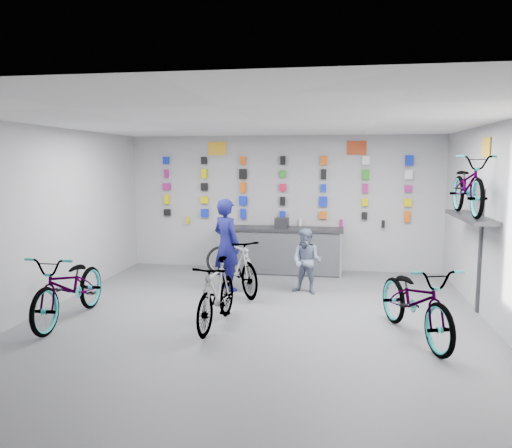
% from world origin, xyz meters
% --- Properties ---
extents(floor, '(8.00, 8.00, 0.00)m').
position_xyz_m(floor, '(0.00, 0.00, 0.00)').
color(floor, '#56565C').
rests_on(floor, ground).
extents(ceiling, '(8.00, 8.00, 0.00)m').
position_xyz_m(ceiling, '(0.00, 0.00, 3.00)').
color(ceiling, white).
rests_on(ceiling, wall_back).
extents(wall_back, '(7.00, 0.00, 7.00)m').
position_xyz_m(wall_back, '(0.00, 4.00, 1.50)').
color(wall_back, '#AEAEB0').
rests_on(wall_back, floor).
extents(wall_front, '(7.00, 0.00, 7.00)m').
position_xyz_m(wall_front, '(0.00, -4.00, 1.50)').
color(wall_front, '#AEAEB0').
rests_on(wall_front, floor).
extents(wall_left, '(0.00, 8.00, 8.00)m').
position_xyz_m(wall_left, '(-3.50, 0.00, 1.50)').
color(wall_left, '#AEAEB0').
rests_on(wall_left, floor).
extents(wall_right, '(0.00, 8.00, 8.00)m').
position_xyz_m(wall_right, '(3.50, 0.00, 1.50)').
color(wall_right, '#AEAEB0').
rests_on(wall_right, floor).
extents(counter, '(2.70, 0.66, 1.00)m').
position_xyz_m(counter, '(0.00, 3.54, 0.49)').
color(counter, black).
rests_on(counter, floor).
extents(merch_wall, '(5.57, 0.08, 1.56)m').
position_xyz_m(merch_wall, '(0.07, 3.93, 1.80)').
color(merch_wall, black).
rests_on(merch_wall, wall_back).
extents(wall_bracket, '(0.39, 1.90, 2.00)m').
position_xyz_m(wall_bracket, '(3.33, 1.20, 1.46)').
color(wall_bracket, '#333338').
rests_on(wall_bracket, wall_right).
extents(sign_left, '(0.42, 0.02, 0.30)m').
position_xyz_m(sign_left, '(-1.50, 3.98, 2.72)').
color(sign_left, gold).
rests_on(sign_left, wall_back).
extents(sign_right, '(0.42, 0.02, 0.30)m').
position_xyz_m(sign_right, '(1.60, 3.98, 2.72)').
color(sign_right, '#B8401D').
rests_on(sign_right, wall_back).
extents(sign_side, '(0.02, 0.40, 0.30)m').
position_xyz_m(sign_side, '(3.48, 1.20, 2.65)').
color(sign_side, gold).
rests_on(sign_side, wall_right).
extents(bike_left, '(0.76, 2.07, 1.08)m').
position_xyz_m(bike_left, '(-2.79, -0.28, 0.54)').
color(bike_left, gray).
rests_on(bike_left, floor).
extents(bike_center, '(0.61, 1.70, 1.00)m').
position_xyz_m(bike_center, '(-0.52, -0.17, 0.50)').
color(bike_center, gray).
rests_on(bike_center, floor).
extents(bike_right, '(1.32, 2.17, 1.08)m').
position_xyz_m(bike_right, '(2.29, -0.22, 0.54)').
color(bike_right, gray).
rests_on(bike_right, floor).
extents(bike_service, '(1.41, 1.74, 1.06)m').
position_xyz_m(bike_service, '(-0.60, 1.74, 0.53)').
color(bike_service, gray).
rests_on(bike_service, floor).
extents(bike_wall, '(0.63, 1.80, 0.95)m').
position_xyz_m(bike_wall, '(3.25, 1.20, 2.05)').
color(bike_wall, gray).
rests_on(bike_wall, wall_bracket).
extents(clerk, '(0.76, 0.71, 1.74)m').
position_xyz_m(clerk, '(-0.84, 1.93, 0.87)').
color(clerk, '#111153').
rests_on(clerk, floor).
extents(customer, '(0.70, 0.62, 1.21)m').
position_xyz_m(customer, '(0.67, 1.92, 0.60)').
color(customer, slate).
rests_on(customer, floor).
extents(spare_wheel, '(0.66, 0.33, 0.63)m').
position_xyz_m(spare_wheel, '(-1.25, 3.17, 0.31)').
color(spare_wheel, black).
rests_on(spare_wheel, floor).
extents(register, '(0.29, 0.31, 0.22)m').
position_xyz_m(register, '(0.03, 3.55, 1.11)').
color(register, black).
rests_on(register, counter).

